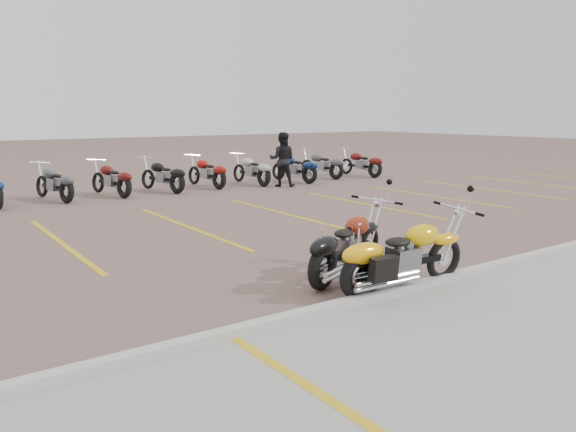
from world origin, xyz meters
The scene contains 8 objects.
ground centered at (0.00, 0.00, 0.00)m, with size 100.00×100.00×0.00m, color #6F554F.
concrete_apron centered at (0.00, -4.50, 0.01)m, with size 60.00×5.00×0.01m, color #9E9B93.
curb centered at (0.00, -2.00, 0.06)m, with size 60.00×0.18×0.12m, color #ADAAA3.
parking_stripes centered at (0.00, 4.00, 0.00)m, with size 38.00×5.50×0.01m, color gold, non-canonical shape.
yellow_cruiser centered at (0.51, -1.89, 0.46)m, with size 2.28×0.36×0.94m.
flame_cruiser centered at (0.28, -0.94, 0.45)m, with size 2.11×0.97×0.92m.
person_b centered at (5.69, 8.59, 0.93)m, with size 0.90×0.70×1.85m, color black.
bg_bike_row centered at (0.94, 9.62, 0.55)m, with size 19.09×2.07×1.10m.
Camera 1 is at (-5.21, -7.25, 2.50)m, focal length 35.00 mm.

